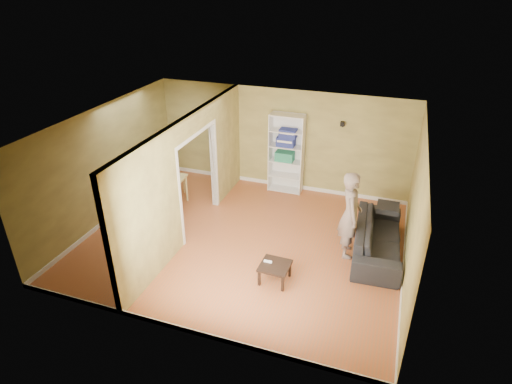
% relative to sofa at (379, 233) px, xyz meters
% --- Properties ---
extents(room_shell, '(6.50, 6.50, 6.50)m').
position_rel_sofa_xyz_m(room_shell, '(-2.70, -0.50, 0.86)').
color(room_shell, '#B5562C').
rests_on(room_shell, ground).
extents(partition, '(0.22, 5.50, 2.60)m').
position_rel_sofa_xyz_m(partition, '(-3.90, -0.50, 0.86)').
color(partition, tan).
rests_on(partition, ground).
extents(wall_speaker, '(0.10, 0.10, 0.10)m').
position_rel_sofa_xyz_m(wall_speaker, '(-1.20, 2.19, 1.46)').
color(wall_speaker, black).
rests_on(wall_speaker, room_shell).
extents(sofa, '(2.36, 1.12, 0.88)m').
position_rel_sofa_xyz_m(sofa, '(0.00, 0.00, 0.00)').
color(sofa, '#272728').
rests_on(sofa, ground).
extents(person, '(0.89, 0.77, 2.11)m').
position_rel_sofa_xyz_m(person, '(-0.58, -0.25, 0.62)').
color(person, slate).
rests_on(person, ground).
extents(bookshelf, '(0.86, 0.38, 2.04)m').
position_rel_sofa_xyz_m(bookshelf, '(-2.50, 2.11, 0.58)').
color(bookshelf, white).
rests_on(bookshelf, ground).
extents(paper_box_teal, '(0.46, 0.30, 0.23)m').
position_rel_sofa_xyz_m(paper_box_teal, '(-2.54, 2.06, 0.51)').
color(paper_box_teal, '#1A564E').
rests_on(paper_box_teal, bookshelf).
extents(paper_box_navy_b, '(0.44, 0.29, 0.23)m').
position_rel_sofa_xyz_m(paper_box_navy_b, '(-2.53, 2.06, 0.90)').
color(paper_box_navy_b, navy).
rests_on(paper_box_navy_b, bookshelf).
extents(paper_box_navy_c, '(0.42, 0.27, 0.21)m').
position_rel_sofa_xyz_m(paper_box_navy_c, '(-2.48, 2.06, 1.11)').
color(paper_box_navy_c, navy).
rests_on(paper_box_navy_c, bookshelf).
extents(coffee_table, '(0.54, 0.54, 0.36)m').
position_rel_sofa_xyz_m(coffee_table, '(-1.70, -1.56, -0.13)').
color(coffee_table, black).
rests_on(coffee_table, ground).
extents(game_controller, '(0.15, 0.04, 0.03)m').
position_rel_sofa_xyz_m(game_controller, '(-1.85, -1.52, -0.07)').
color(game_controller, white).
rests_on(game_controller, coffee_table).
extents(dining_table, '(1.15, 0.77, 0.72)m').
position_rel_sofa_xyz_m(dining_table, '(-5.16, 0.33, 0.20)').
color(dining_table, tan).
rests_on(dining_table, ground).
extents(chair_left, '(0.49, 0.49, 0.93)m').
position_rel_sofa_xyz_m(chair_left, '(-5.98, 0.27, 0.03)').
color(chair_left, '#D1AD85').
rests_on(chair_left, ground).
extents(chair_near, '(0.56, 0.56, 1.03)m').
position_rel_sofa_xyz_m(chair_near, '(-5.05, -0.22, 0.08)').
color(chair_near, tan).
rests_on(chair_near, ground).
extents(chair_far, '(0.50, 0.50, 1.01)m').
position_rel_sofa_xyz_m(chair_far, '(-5.07, 0.89, 0.06)').
color(chair_far, tan).
rests_on(chair_far, ground).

